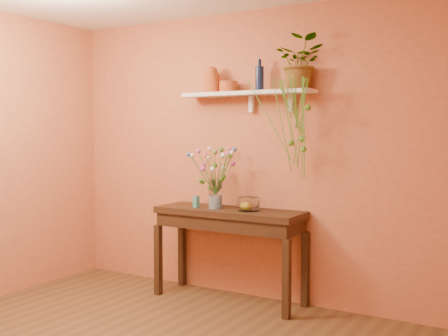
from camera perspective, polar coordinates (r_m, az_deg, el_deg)
The scene contains 13 objects.
room at distance 3.62m, azimuth -12.80°, elevation 0.22°, with size 4.04×4.04×2.70m.
sideboard at distance 5.13m, azimuth 0.53°, elevation -5.63°, with size 1.41×0.45×0.86m.
wall_shelf at distance 5.11m, azimuth 2.49°, elevation 7.64°, with size 1.30×0.24×0.19m.
terracotta_jug at distance 5.29m, azimuth -1.29°, elevation 9.05°, with size 0.20×0.20×0.25m.
terracotta_pot at distance 5.21m, azimuth 0.44°, elevation 8.38°, with size 0.17×0.17×0.10m, color #B04823.
blue_bottle at distance 5.06m, azimuth 3.68°, elevation 9.25°, with size 0.08×0.08×0.28m.
spider_plant at distance 4.93m, azimuth 7.96°, elevation 10.70°, with size 0.41×0.36×0.46m, color #44811E.
plant_fronds at distance 4.75m, azimuth 7.49°, elevation 4.40°, with size 0.59×0.29×0.87m.
glass_vase at distance 5.13m, azimuth -0.88°, elevation -2.95°, with size 0.13×0.13×0.26m.
bouquet at distance 5.11m, azimuth -0.96°, elevation 0.37°, with size 0.51×0.38×0.44m.
glass_bowl at distance 5.00m, azimuth 2.56°, elevation -3.78°, with size 0.20×0.20×0.12m.
lemon at distance 5.00m, azimuth 2.36°, elevation -3.92°, with size 0.08×0.08×0.08m, color yellow.
carton at distance 5.22m, azimuth -2.90°, elevation -3.48°, with size 0.05×0.04×0.11m, color teal.
Camera 1 is at (2.51, -2.60, 1.56)m, focal length 44.31 mm.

